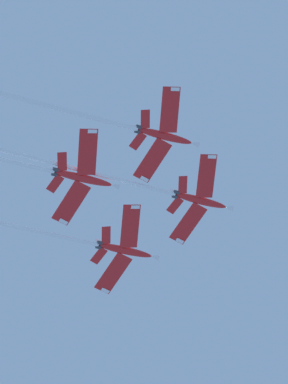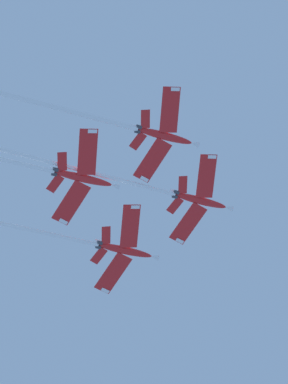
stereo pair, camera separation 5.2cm
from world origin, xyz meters
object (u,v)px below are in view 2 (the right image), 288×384
object	(u,v)px
jet_lead	(163,191)
jet_left_wing	(70,238)
jet_right_wing	(121,124)
jet_slot	(42,169)

from	to	relation	value
jet_lead	jet_left_wing	xyz separation A→B (m)	(15.12, -13.34, -4.68)
jet_right_wing	jet_lead	bearing A→B (deg)	-136.94
jet_left_wing	jet_right_wing	distance (m)	24.80
jet_lead	jet_slot	xyz separation A→B (m)	(24.07, -0.28, -8.56)
jet_lead	jet_left_wing	distance (m)	20.70
jet_left_wing	jet_right_wing	xyz separation A→B (m)	(-3.08, 24.60, 0.73)
jet_left_wing	jet_slot	bearing A→B (deg)	55.57
jet_left_wing	jet_slot	size ratio (longest dim) A/B	1.22
jet_left_wing	jet_right_wing	world-z (taller)	jet_right_wing
jet_right_wing	jet_slot	world-z (taller)	jet_right_wing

